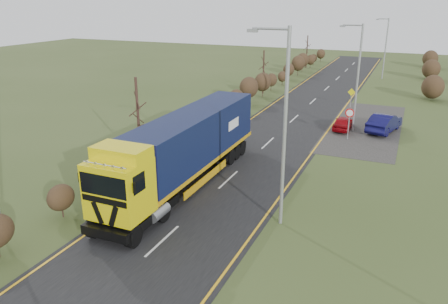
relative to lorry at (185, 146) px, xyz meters
name	(u,v)px	position (x,y,z in m)	size (l,w,h in m)	color
ground	(200,206)	(2.07, -2.24, -2.50)	(160.00, 160.00, 0.00)	#36451D
road	(260,151)	(2.07, 7.76, -2.49)	(8.00, 120.00, 0.02)	black
layby	(365,126)	(8.57, 17.76, -2.49)	(6.00, 18.00, 0.02)	#282624
lane_markings	(258,152)	(2.07, 7.45, -2.47)	(7.52, 116.00, 0.01)	gold
hedgerow	(175,129)	(-3.93, 5.65, -0.88)	(2.24, 102.04, 6.05)	black
lorry	(185,146)	(0.00, 0.00, 0.00)	(3.08, 15.82, 4.41)	black
car_red_hatchback	(343,123)	(6.87, 15.98, -1.90)	(1.43, 3.54, 1.21)	#94070E
car_blue_sedan	(384,123)	(10.17, 16.76, -1.72)	(1.65, 4.73, 1.56)	#0C0A3B
streetlight_near	(282,121)	(6.54, -2.31, 2.87)	(2.06, 0.19, 9.72)	#95989A
streetlight_mid	(357,74)	(7.61, 15.84, 2.41)	(1.90, 0.18, 8.92)	#95989A
streetlight_far	(385,46)	(7.78, 43.78, 2.03)	(1.77, 0.18, 8.27)	#95989A
speed_sign	(349,118)	(7.67, 13.27, -0.68)	(0.71, 0.10, 2.57)	#95989A
warning_board	(351,96)	(6.27, 24.50, -1.26)	(0.77, 0.11, 2.03)	#95989A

